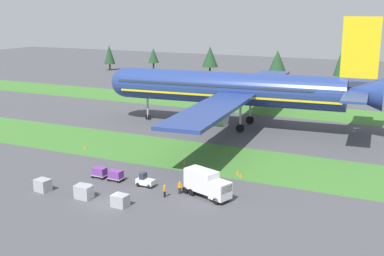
# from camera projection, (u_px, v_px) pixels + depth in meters

# --- Properties ---
(ground_plane) EXTENTS (400.00, 400.00, 0.00)m
(ground_plane) POSITION_uv_depth(u_px,v_px,m) (105.00, 204.00, 63.11)
(ground_plane) COLOR #47474C
(grass_strip_near) EXTENTS (320.00, 16.34, 0.01)m
(grass_strip_near) POSITION_uv_depth(u_px,v_px,m) (188.00, 155.00, 84.34)
(grass_strip_near) COLOR #3D752D
(grass_strip_near) RESTS_ON ground
(grass_strip_far) EXTENTS (320.00, 16.34, 0.01)m
(grass_strip_far) POSITION_uv_depth(u_px,v_px,m) (266.00, 108.00, 123.47)
(grass_strip_far) COLOR #3D752D
(grass_strip_far) RESTS_ON ground
(airliner) EXTENTS (57.59, 71.24, 22.98)m
(airliner) POSITION_uv_depth(u_px,v_px,m) (235.00, 88.00, 102.15)
(airliner) COLOR navy
(airliner) RESTS_ON ground
(baggage_tug) EXTENTS (2.63, 1.37, 1.97)m
(baggage_tug) POSITION_uv_depth(u_px,v_px,m) (145.00, 181.00, 69.24)
(baggage_tug) COLOR silver
(baggage_tug) RESTS_ON ground
(cargo_dolly_lead) EXTENTS (2.24, 1.56, 1.55)m
(cargo_dolly_lead) POSITION_uv_depth(u_px,v_px,m) (116.00, 175.00, 71.44)
(cargo_dolly_lead) COLOR #A3A3A8
(cargo_dolly_lead) RESTS_ON ground
(cargo_dolly_second) EXTENTS (2.24, 1.56, 1.55)m
(cargo_dolly_second) POSITION_uv_depth(u_px,v_px,m) (100.00, 172.00, 72.73)
(cargo_dolly_second) COLOR #A3A3A8
(cargo_dolly_second) RESTS_ON ground
(catering_truck) EXTENTS (7.32, 4.44, 3.58)m
(catering_truck) POSITION_uv_depth(u_px,v_px,m) (207.00, 183.00, 65.00)
(catering_truck) COLOR silver
(catering_truck) RESTS_ON ground
(ground_crew_marshaller) EXTENTS (0.55, 0.36, 1.74)m
(ground_crew_marshaller) POSITION_uv_depth(u_px,v_px,m) (180.00, 187.00, 66.42)
(ground_crew_marshaller) COLOR black
(ground_crew_marshaller) RESTS_ON ground
(ground_crew_loader) EXTENTS (0.36, 0.56, 1.74)m
(ground_crew_loader) POSITION_uv_depth(u_px,v_px,m) (165.00, 190.00, 65.19)
(ground_crew_loader) COLOR black
(ground_crew_loader) RESTS_ON ground
(uld_container_0) EXTENTS (2.18, 1.83, 1.70)m
(uld_container_0) POSITION_uv_depth(u_px,v_px,m) (43.00, 185.00, 67.41)
(uld_container_0) COLOR #A3A3A8
(uld_container_0) RESTS_ON ground
(uld_container_1) EXTENTS (2.10, 1.73, 1.72)m
(uld_container_1) POSITION_uv_depth(u_px,v_px,m) (83.00, 191.00, 65.25)
(uld_container_1) COLOR #A3A3A8
(uld_container_1) RESTS_ON ground
(uld_container_2) EXTENTS (2.00, 1.61, 1.76)m
(uld_container_2) POSITION_uv_depth(u_px,v_px,m) (84.00, 192.00, 64.78)
(uld_container_2) COLOR #A3A3A8
(uld_container_2) RESTS_ON ground
(uld_container_3) EXTENTS (2.08, 1.70, 1.57)m
(uld_container_3) POSITION_uv_depth(u_px,v_px,m) (120.00, 201.00, 62.19)
(uld_container_3) COLOR #A3A3A8
(uld_container_3) RESTS_ON ground
(taxiway_marker_0) EXTENTS (0.44, 0.44, 0.58)m
(taxiway_marker_0) POSITION_uv_depth(u_px,v_px,m) (85.00, 147.00, 87.89)
(taxiway_marker_0) COLOR orange
(taxiway_marker_0) RESTS_ON ground
(taxiway_marker_1) EXTENTS (0.44, 0.44, 0.62)m
(taxiway_marker_1) POSITION_uv_depth(u_px,v_px,m) (241.00, 175.00, 73.07)
(taxiway_marker_1) COLOR orange
(taxiway_marker_1) RESTS_ON ground
(taxiway_marker_2) EXTENTS (0.44, 0.44, 0.64)m
(taxiway_marker_2) POSITION_uv_depth(u_px,v_px,m) (238.00, 172.00, 74.35)
(taxiway_marker_2) COLOR orange
(taxiway_marker_2) RESTS_ON ground
(taxiway_marker_3) EXTENTS (0.44, 0.44, 0.48)m
(taxiway_marker_3) POSITION_uv_depth(u_px,v_px,m) (185.00, 163.00, 79.18)
(taxiway_marker_3) COLOR orange
(taxiway_marker_3) RESTS_ON ground
(distant_tree_line) EXTENTS (168.08, 10.33, 12.01)m
(distant_tree_line) POSITION_uv_depth(u_px,v_px,m) (303.00, 62.00, 163.02)
(distant_tree_line) COLOR #4C3823
(distant_tree_line) RESTS_ON ground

